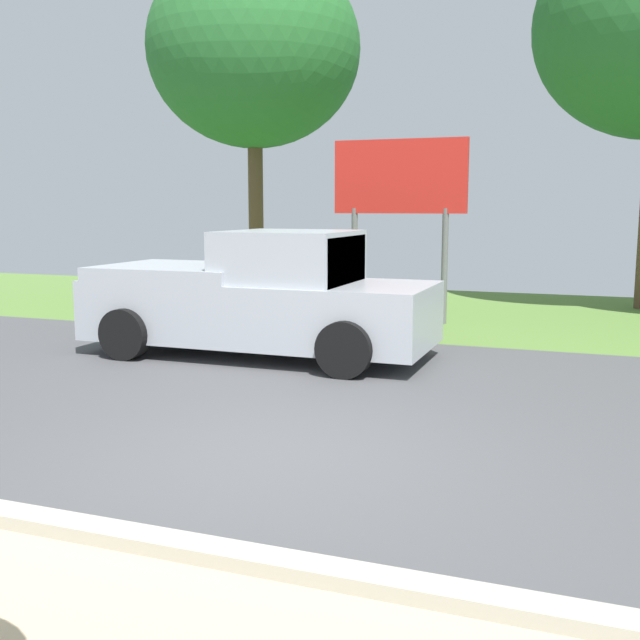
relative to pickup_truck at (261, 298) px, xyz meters
The scene contains 4 objects.
ground_plane 2.57m from the pickup_truck, 30.52° to the right, with size 40.00×22.00×0.20m.
pickup_truck is the anchor object (origin of this frame).
roadside_billboard 4.47m from the pickup_truck, 74.80° to the left, with size 2.60×0.12×3.50m.
tree_right_far 8.78m from the pickup_truck, 115.72° to the left, with size 5.02×5.02×8.17m.
Camera 1 is at (2.65, -5.96, 2.23)m, focal length 41.97 mm.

